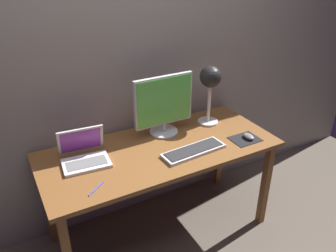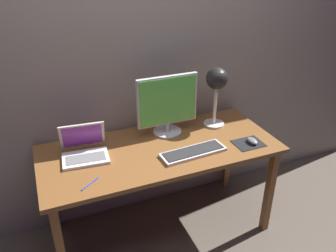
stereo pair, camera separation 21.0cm
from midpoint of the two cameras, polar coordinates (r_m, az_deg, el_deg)
name	(u,v)px [view 1 (the left image)]	position (r m, az deg, el deg)	size (l,w,h in m)	color
ground_plane	(161,229)	(2.78, -3.48, -16.82)	(4.80, 4.80, 0.00)	brown
back_wall	(132,52)	(2.44, -8.51, 12.06)	(4.80, 0.06, 2.60)	gray
desk	(160,158)	(2.36, -3.94, -5.34)	(1.60, 0.70, 0.74)	brown
monitor	(164,104)	(2.40, -3.24, 3.54)	(0.44, 0.21, 0.43)	silver
keyboard_main	(194,150)	(2.26, 1.64, -4.16)	(0.45, 0.17, 0.03)	silver
laptop	(84,152)	(2.25, -16.44, -4.26)	(0.31, 0.28, 0.21)	silver
desk_lamp	(210,82)	(2.51, 4.65, 7.30)	(0.16, 0.16, 0.45)	beige
mousepad	(245,139)	(2.45, 10.27, -2.21)	(0.20, 0.16, 0.00)	black
mouse	(249,136)	(2.45, 10.85, -1.77)	(0.06, 0.10, 0.03)	slate
pen	(96,189)	(2.01, -14.84, -10.10)	(0.01, 0.01, 0.14)	#2633A5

